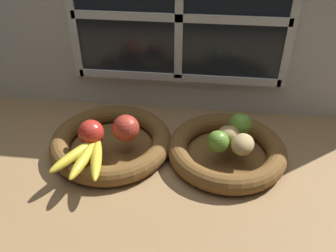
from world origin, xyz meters
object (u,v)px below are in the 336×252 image
fruit_bowl_right (226,150)px  potato_large (228,135)px  banana_bunch_front (86,156)px  lime_far (240,124)px  fruit_bowl_left (111,142)px  potato_small (243,143)px  apple_red_right (126,128)px  apple_red_front (91,132)px  lime_near (218,142)px

fruit_bowl_right → potato_large: size_ratio=5.33×
banana_bunch_front → lime_far: lime_far is taller
fruit_bowl_left → potato_small: 36.45cm
potato_small → lime_far: 7.79cm
apple_red_right → potato_large: size_ratio=1.20×
apple_red_front → banana_bunch_front: (0.61, -7.25, -2.05)cm
banana_bunch_front → potato_small: 39.91cm
apple_red_front → potato_large: bearing=7.1°
fruit_bowl_left → fruit_bowl_right: same height
apple_red_right → potato_large: (27.27, 1.80, -1.19)cm
fruit_bowl_right → potato_large: (0.00, 0.00, 5.33)cm
banana_bunch_front → potato_small: size_ratio=2.54×
banana_bunch_front → potato_large: potato_large is taller
apple_red_front → potato_large: 36.42cm
fruit_bowl_right → apple_red_right: (-27.27, -1.80, 6.53)cm
apple_red_right → apple_red_front: bearing=-163.0°
apple_red_right → lime_far: bearing=11.2°
lime_far → fruit_bowl_left: bearing=-173.2°
banana_bunch_front → lime_far: bearing=22.4°
fruit_bowl_left → apple_red_right: apple_red_right is taller
lime_near → potato_small: bearing=6.7°
fruit_bowl_left → lime_near: 30.37cm
fruit_bowl_left → potato_large: potato_large is taller
potato_large → potato_small: bearing=-45.0°
potato_small → fruit_bowl_right: bearing=135.0°
banana_bunch_front → lime_near: (32.68, 7.51, 1.51)cm
fruit_bowl_left → potato_large: (32.35, 0.00, 5.33)cm
fruit_bowl_left → lime_far: lime_far is taller
apple_red_right → lime_far: (30.58, 6.06, -0.51)cm
apple_red_front → potato_small: 39.66cm
fruit_bowl_right → apple_red_front: (-36.12, -4.51, 6.30)cm
fruit_bowl_right → potato_large: potato_large is taller
banana_bunch_front → fruit_bowl_left: bearing=75.0°
apple_red_right → lime_near: (24.43, -2.46, -0.76)cm
fruit_bowl_left → apple_red_front: size_ratio=4.99×
fruit_bowl_right → apple_red_front: bearing=-172.9°
fruit_bowl_left → banana_bunch_front: banana_bunch_front is taller
fruit_bowl_right → apple_red_right: apple_red_right is taller
potato_small → potato_large: size_ratio=1.14×
apple_red_right → potato_small: apple_red_right is taller
fruit_bowl_right → potato_small: 7.37cm
potato_large → lime_near: 5.13cm
fruit_bowl_left → potato_large: size_ratio=5.61×
banana_bunch_front → potato_large: bearing=18.3°
lime_near → potato_large: bearing=56.3°
lime_far → potato_large: bearing=-127.9°
banana_bunch_front → lime_near: 33.56cm
fruit_bowl_left → apple_red_front: apple_red_front is taller
apple_red_front → lime_far: (39.43, 8.77, -0.29)cm
apple_red_front → lime_near: (33.28, 0.25, -0.54)cm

